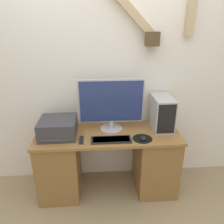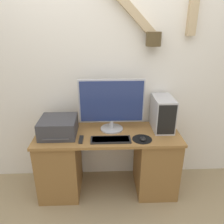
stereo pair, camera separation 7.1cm
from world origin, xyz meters
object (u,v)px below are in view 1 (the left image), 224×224
at_px(monitor, 111,103).
at_px(printer, 58,128).
at_px(keyboard, 111,140).
at_px(remote_control, 81,140).
at_px(computer_tower, 162,113).
at_px(mouse, 143,138).

distance_m(monitor, printer, 0.61).
bearing_deg(keyboard, printer, 164.22).
bearing_deg(remote_control, keyboard, -3.54).
bearing_deg(printer, monitor, 10.13).
relative_size(monitor, printer, 1.86).
distance_m(keyboard, remote_control, 0.30).
distance_m(monitor, computer_tower, 0.57).
distance_m(mouse, remote_control, 0.63).
relative_size(keyboard, printer, 1.08).
bearing_deg(computer_tower, keyboard, -156.23).
bearing_deg(monitor, computer_tower, -0.05).
distance_m(monitor, keyboard, 0.39).
distance_m(mouse, printer, 0.89).
distance_m(monitor, remote_control, 0.50).
xyz_separation_m(computer_tower, printer, (-1.12, -0.10, -0.09)).
distance_m(printer, remote_control, 0.29).
height_order(keyboard, mouse, mouse).
xyz_separation_m(keyboard, computer_tower, (0.58, 0.25, 0.17)).
xyz_separation_m(mouse, remote_control, (-0.63, 0.03, -0.01)).
xyz_separation_m(mouse, computer_tower, (0.25, 0.27, 0.16)).
height_order(monitor, computer_tower, monitor).
height_order(monitor, mouse, monitor).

